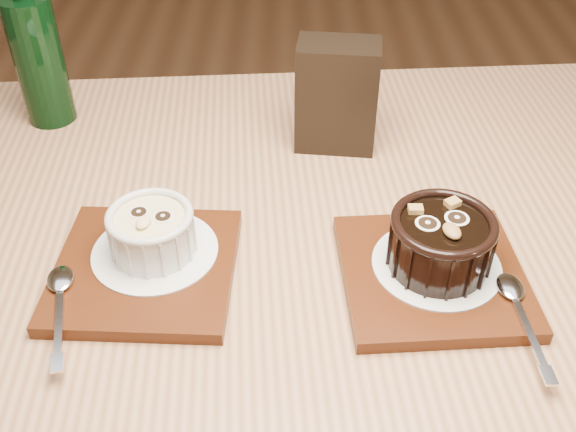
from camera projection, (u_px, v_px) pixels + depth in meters
name	position (u px, v px, depth m)	size (l,w,h in m)	color
table	(278.00, 307.00, 0.78)	(1.25, 0.88, 0.75)	#90603F
tray_left	(145.00, 269.00, 0.69)	(0.18, 0.18, 0.01)	#491F0C
doily_left	(155.00, 251.00, 0.70)	(0.13, 0.13, 0.00)	white
ramekin_white	(152.00, 230.00, 0.68)	(0.09, 0.09, 0.05)	silver
spoon_left	(59.00, 304.00, 0.63)	(0.03, 0.13, 0.01)	white
tray_right	(432.00, 275.00, 0.68)	(0.18, 0.18, 0.01)	#491F0C
doily_right	(436.00, 265.00, 0.68)	(0.13, 0.13, 0.00)	white
ramekin_dark	(441.00, 240.00, 0.66)	(0.10, 0.10, 0.06)	black
spoon_right	(522.00, 313.00, 0.62)	(0.03, 0.13, 0.01)	white
condiment_stand	(337.00, 96.00, 0.84)	(0.10, 0.06, 0.14)	black
green_bottle	(38.00, 56.00, 0.87)	(0.06, 0.06, 0.24)	black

